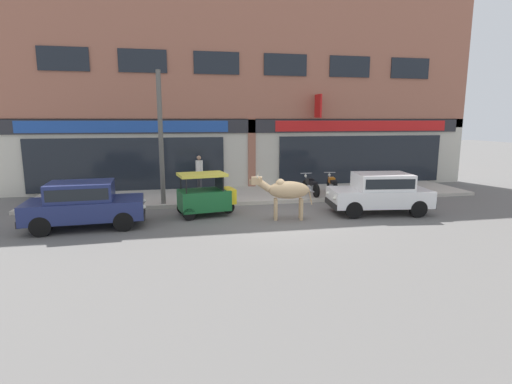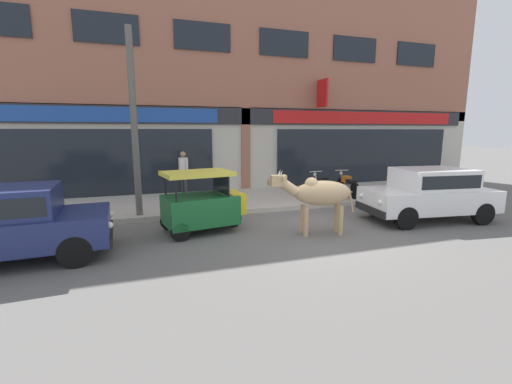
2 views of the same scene
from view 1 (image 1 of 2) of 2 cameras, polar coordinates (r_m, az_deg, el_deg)
name	(u,v)px [view 1 (image 1 of 2)]	position (r m, az deg, el deg)	size (l,w,h in m)	color
ground_plane	(284,217)	(13.98, 3.98, -3.64)	(90.00, 90.00, 0.00)	#605E5B
sidewalk	(260,194)	(17.81, 0.51, -0.33)	(19.00, 3.69, 0.15)	#B7AFA3
shop_building	(251,91)	(19.60, -0.78, 14.28)	(23.00, 1.40, 9.84)	#9E604C
cow	(286,190)	(13.52, 4.26, 0.23)	(2.13, 0.80, 1.61)	tan
car_0	(380,191)	(15.10, 17.31, 0.12)	(3.75, 2.02, 1.46)	black
car_1	(84,202)	(13.57, -23.37, -1.38)	(3.69, 1.80, 1.46)	black
auto_rickshaw	(206,197)	(14.23, -7.16, -0.73)	(2.09, 1.44, 1.52)	black
motorcycle_0	(311,186)	(17.42, 7.83, 0.87)	(0.52, 1.81, 0.88)	black
motorcycle_1	(332,185)	(17.84, 10.82, 1.00)	(0.61, 1.80, 0.88)	black
pedestrian	(199,169)	(18.46, -8.12, 3.27)	(0.32, 0.44, 1.60)	#2D2D33
utility_pole	(161,139)	(15.59, -13.44, 7.44)	(0.18, 0.18, 5.02)	#595651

